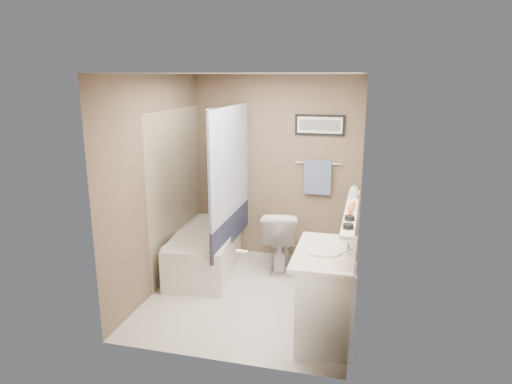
% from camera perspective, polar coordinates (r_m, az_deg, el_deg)
% --- Properties ---
extents(ground, '(2.50, 2.50, 0.00)m').
position_cam_1_polar(ground, '(5.23, -0.41, -12.70)').
color(ground, silver).
rests_on(ground, ground).
extents(ceiling, '(2.20, 2.50, 0.04)m').
position_cam_1_polar(ceiling, '(4.66, -0.47, 14.36)').
color(ceiling, silver).
rests_on(ceiling, wall_back).
extents(wall_back, '(2.20, 0.04, 2.40)m').
position_cam_1_polar(wall_back, '(5.97, 2.54, 2.96)').
color(wall_back, brown).
rests_on(wall_back, ground).
extents(wall_front, '(2.20, 0.04, 2.40)m').
position_cam_1_polar(wall_front, '(3.68, -5.28, -4.42)').
color(wall_front, brown).
rests_on(wall_front, ground).
extents(wall_left, '(0.04, 2.50, 2.40)m').
position_cam_1_polar(wall_left, '(5.18, -12.09, 0.86)').
color(wall_left, brown).
rests_on(wall_left, ground).
extents(wall_right, '(0.04, 2.50, 2.40)m').
position_cam_1_polar(wall_right, '(4.66, 12.52, -0.65)').
color(wall_right, brown).
rests_on(wall_right, ground).
extents(tile_surround, '(0.02, 1.55, 2.00)m').
position_cam_1_polar(tile_surround, '(5.67, -9.89, 0.05)').
color(tile_surround, tan).
rests_on(tile_surround, wall_left).
extents(curtain_rod, '(0.02, 1.55, 0.02)m').
position_cam_1_polar(curtain_rod, '(5.26, -3.35, 10.74)').
color(curtain_rod, silver).
rests_on(curtain_rod, wall_left).
extents(curtain_upper, '(0.03, 1.45, 1.28)m').
position_cam_1_polar(curtain_upper, '(5.34, -3.25, 3.77)').
color(curtain_upper, silver).
rests_on(curtain_upper, curtain_rod).
extents(curtain_lower, '(0.03, 1.45, 0.36)m').
position_cam_1_polar(curtain_lower, '(5.55, -3.13, -4.59)').
color(curtain_lower, '#22253F').
rests_on(curtain_lower, curtain_rod).
extents(mirror, '(0.02, 1.60, 1.00)m').
position_cam_1_polar(mirror, '(4.42, 12.88, 4.11)').
color(mirror, silver).
rests_on(mirror, wall_right).
extents(shelf, '(0.12, 1.60, 0.03)m').
position_cam_1_polar(shelf, '(4.54, 11.82, -2.31)').
color(shelf, silver).
rests_on(shelf, wall_right).
extents(towel_bar, '(0.60, 0.02, 0.02)m').
position_cam_1_polar(towel_bar, '(5.86, 7.80, 3.60)').
color(towel_bar, silver).
rests_on(towel_bar, wall_back).
extents(towel, '(0.34, 0.05, 0.44)m').
position_cam_1_polar(towel, '(5.87, 7.72, 1.84)').
color(towel, '#829DBE').
rests_on(towel, towel_bar).
extents(art_frame, '(0.62, 0.02, 0.26)m').
position_cam_1_polar(art_frame, '(5.80, 7.98, 8.29)').
color(art_frame, black).
rests_on(art_frame, wall_back).
extents(art_mat, '(0.56, 0.00, 0.20)m').
position_cam_1_polar(art_mat, '(5.79, 7.97, 8.28)').
color(art_mat, white).
rests_on(art_mat, art_frame).
extents(art_image, '(0.50, 0.00, 0.13)m').
position_cam_1_polar(art_image, '(5.79, 7.96, 8.28)').
color(art_image, '#595959').
rests_on(art_image, art_mat).
extents(door, '(0.80, 0.02, 2.00)m').
position_cam_1_polar(door, '(3.60, 3.11, -8.20)').
color(door, silver).
rests_on(door, wall_front).
extents(door_handle, '(0.10, 0.02, 0.02)m').
position_cam_1_polar(door_handle, '(3.72, -1.78, -7.43)').
color(door_handle, silver).
rests_on(door_handle, door).
extents(bathtub, '(0.89, 1.58, 0.50)m').
position_cam_1_polar(bathtub, '(5.80, -6.32, -7.27)').
color(bathtub, silver).
rests_on(bathtub, ground).
extents(tub_rim, '(0.56, 1.36, 0.02)m').
position_cam_1_polar(tub_rim, '(5.71, -6.39, -4.94)').
color(tub_rim, white).
rests_on(tub_rim, bathtub).
extents(toilet, '(0.52, 0.80, 0.77)m').
position_cam_1_polar(toilet, '(5.79, 3.05, -5.82)').
color(toilet, silver).
rests_on(toilet, ground).
extents(vanity, '(0.58, 0.94, 0.80)m').
position_cam_1_polar(vanity, '(4.38, 8.58, -12.68)').
color(vanity, white).
rests_on(vanity, ground).
extents(countertop, '(0.54, 0.96, 0.04)m').
position_cam_1_polar(countertop, '(4.21, 8.66, -7.57)').
color(countertop, beige).
rests_on(countertop, vanity).
extents(sink_basin, '(0.34, 0.34, 0.01)m').
position_cam_1_polar(sink_basin, '(4.20, 8.53, -7.20)').
color(sink_basin, silver).
rests_on(sink_basin, countertop).
extents(faucet_spout, '(0.02, 0.02, 0.10)m').
position_cam_1_polar(faucet_spout, '(4.17, 11.31, -6.85)').
color(faucet_spout, white).
rests_on(faucet_spout, countertop).
extents(faucet_knob, '(0.05, 0.05, 0.05)m').
position_cam_1_polar(faucet_knob, '(4.27, 11.37, -6.63)').
color(faucet_knob, white).
rests_on(faucet_knob, countertop).
extents(candle_bowl_near, '(0.09, 0.09, 0.04)m').
position_cam_1_polar(candle_bowl_near, '(3.97, 11.45, -4.21)').
color(candle_bowl_near, black).
rests_on(candle_bowl_near, shelf).
extents(candle_bowl_far, '(0.09, 0.09, 0.04)m').
position_cam_1_polar(candle_bowl_far, '(4.20, 11.62, -3.21)').
color(candle_bowl_far, black).
rests_on(candle_bowl_far, shelf).
extents(hair_brush_front, '(0.05, 0.22, 0.04)m').
position_cam_1_polar(hair_brush_front, '(4.46, 11.80, -2.13)').
color(hair_brush_front, '#D44F1D').
rests_on(hair_brush_front, shelf).
extents(hair_brush_back, '(0.07, 0.22, 0.04)m').
position_cam_1_polar(hair_brush_back, '(4.58, 11.87, -1.72)').
color(hair_brush_back, orange).
rests_on(hair_brush_back, shelf).
extents(pink_comb, '(0.05, 0.16, 0.01)m').
position_cam_1_polar(pink_comb, '(4.67, 11.91, -1.63)').
color(pink_comb, pink).
rests_on(pink_comb, shelf).
extents(glass_jar, '(0.08, 0.08, 0.10)m').
position_cam_1_polar(glass_jar, '(5.03, 12.14, 0.04)').
color(glass_jar, silver).
rests_on(glass_jar, shelf).
extents(soap_bottle, '(0.07, 0.07, 0.15)m').
position_cam_1_polar(soap_bottle, '(4.94, 12.11, 0.07)').
color(soap_bottle, '#999999').
rests_on(soap_bottle, shelf).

